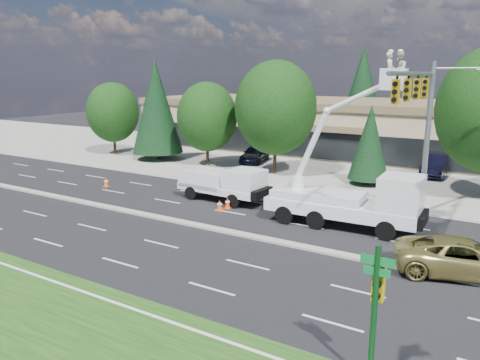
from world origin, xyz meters
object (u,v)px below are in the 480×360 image
Objects in this scene: utility_pickup at (227,187)px; bucket_truck at (356,192)px; minivan at (465,258)px; street_sign_pole at (376,300)px; signal_mast at (423,116)px.

bucket_truck is at bearing -2.87° from utility_pickup.
minivan is at bearing -34.05° from bucket_truck.
street_sign_pole is 13.43m from bucket_truck.
street_sign_pole is at bearing -72.49° from bucket_truck.
street_sign_pole is 0.65× the size of utility_pickup.
utility_pickup is 15.59m from minivan.
street_sign_pole is (1.97, -15.45, -3.61)m from signal_mast.
signal_mast reaches higher than minivan.
minivan is (5.87, -3.63, -1.24)m from bucket_truck.
signal_mast reaches higher than utility_pickup.
street_sign_pole reaches higher than minivan.
bucket_truck is (9.00, -1.03, 1.08)m from utility_pickup.
bucket_truck is at bearing -132.52° from signal_mast.
bucket_truck reaches higher than minivan.
utility_pickup is 0.65× the size of bucket_truck.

